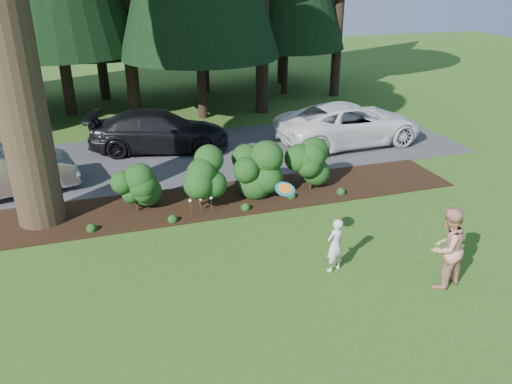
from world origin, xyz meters
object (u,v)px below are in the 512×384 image
at_px(adult, 446,248).
at_px(car_white_suv, 350,124).
at_px(frisbee, 285,189).
at_px(car_dark_suv, 159,131).
at_px(child, 335,245).

bearing_deg(adult, car_white_suv, -121.81).
bearing_deg(frisbee, car_white_suv, 54.00).
bearing_deg(car_white_suv, frisbee, 141.12).
distance_m(car_dark_suv, child, 10.16).
height_order(car_dark_suv, adult, adult).
bearing_deg(adult, frisbee, -40.27).
relative_size(car_dark_suv, adult, 2.79).
distance_m(car_white_suv, child, 9.52).
distance_m(adult, frisbee, 3.73).
relative_size(car_white_suv, adult, 3.12).
bearing_deg(car_dark_suv, car_white_suv, -88.66).
relative_size(car_dark_suv, child, 3.97).
xyz_separation_m(car_white_suv, car_dark_suv, (-7.36, 1.52, -0.06)).
distance_m(child, adult, 2.40).
bearing_deg(child, frisbee, -26.57).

